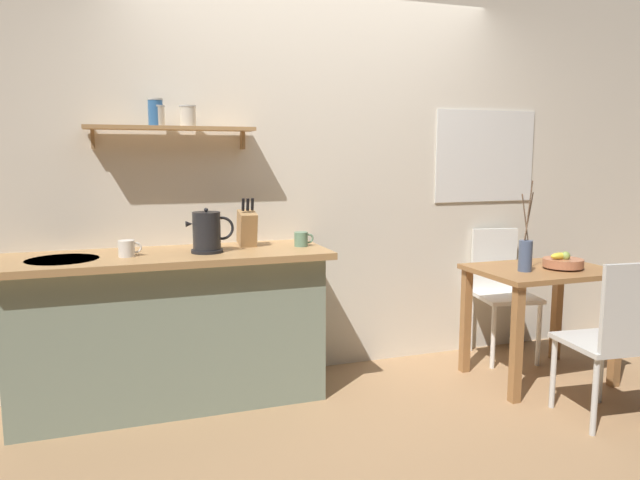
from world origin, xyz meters
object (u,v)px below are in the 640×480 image
Objects in this scene: dining_table at (541,289)px; twig_vase at (525,254)px; knife_block at (247,228)px; coffee_mug_by_sink at (127,248)px; coffee_mug_spare at (302,239)px; dining_chair_near at (612,336)px; dining_chair_far at (500,286)px; fruit_bowl at (563,262)px; electric_kettle at (207,232)px.

twig_vase is at bearing -164.11° from dining_table.
knife_block is 0.72m from coffee_mug_by_sink.
knife_block is 2.44× the size of coffee_mug_spare.
dining_chair_near is at bearing -22.27° from coffee_mug_by_sink.
coffee_mug_by_sink is at bearing -176.28° from dining_chair_far.
dining_chair_near is 0.99× the size of dining_chair_far.
dining_table is at bearing 151.20° from fruit_bowl.
coffee_mug_by_sink is (-2.59, -0.17, 0.44)m from dining_chair_far.
fruit_bowl is at bearing -9.78° from electric_kettle.
dining_chair_near is 2.15m from knife_block.
fruit_bowl is 2.68m from coffee_mug_by_sink.
dining_chair_far reaches higher than fruit_bowl.
twig_vase is (-0.28, 0.01, 0.07)m from fruit_bowl.
coffee_mug_spare is at bearing -17.59° from knife_block.
twig_vase is at bearing -17.14° from coffee_mug_spare.
dining_chair_far is 1.63m from coffee_mug_spare.
twig_vase reaches higher than dining_table.
twig_vase is at bearing 177.55° from fruit_bowl.
coffee_mug_by_sink is at bearing -168.53° from knife_block.
dining_chair_near is at bearing -82.35° from twig_vase.
twig_vase is (-0.17, -0.05, 0.25)m from dining_table.
coffee_mug_by_sink is (-2.36, 0.37, 0.10)m from twig_vase.
dining_chair_near reaches higher than fruit_bowl.
electric_kettle is at bearing 169.17° from twig_vase.
twig_vase is at bearing -8.92° from coffee_mug_by_sink.
twig_vase is 1.41m from coffee_mug_spare.
fruit_bowl is 1.69m from coffee_mug_spare.
twig_vase is 1.96m from electric_kettle.
fruit_bowl is (0.11, -0.06, 0.19)m from dining_table.
dining_table is 2.16m from electric_kettle.
dining_chair_far is (0.05, 0.49, -0.09)m from dining_table.
dining_chair_near is 7.23× the size of coffee_mug_by_sink.
dining_chair_far is at bearing 3.72° from coffee_mug_by_sink.
dining_chair_far is (0.14, 1.17, 0.01)m from dining_chair_near.
coffee_mug_by_sink is (-2.53, 0.32, 0.35)m from dining_table.
coffee_mug_spare is at bearing 143.75° from dining_chair_near.
dining_chair_far is at bearing 4.57° from electric_kettle.
fruit_bowl is at bearing -14.69° from coffee_mug_spare.
fruit_bowl is 1.96× the size of coffee_mug_by_sink.
knife_block is at bearing 29.05° from electric_kettle.
dining_chair_near is 0.71m from fruit_bowl.
electric_kettle is at bearing 153.53° from dining_chair_near.
coffee_mug_spare is (-1.51, 0.36, 0.35)m from dining_table.
knife_block is 2.36× the size of coffee_mug_by_sink.
dining_chair_near is at bearing -26.47° from electric_kettle.
coffee_mug_spare is (-1.62, 0.43, 0.17)m from fruit_bowl.
electric_kettle is 0.59m from coffee_mug_spare.
dining_chair_near is at bearing -36.25° from coffee_mug_spare.
electric_kettle is (-2.20, 0.38, 0.24)m from fruit_bowl.
dining_chair_near is (-0.09, -0.68, -0.10)m from dining_table.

